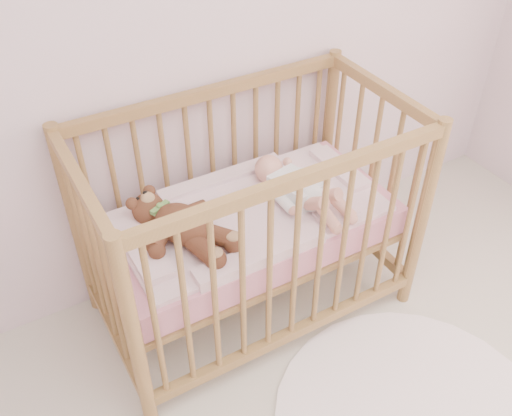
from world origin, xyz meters
TOP-DOWN VIEW (x-y plane):
  - wall_back at (0.00, 2.00)m, footprint 4.00×0.02m
  - crib at (0.16, 1.60)m, footprint 1.36×0.76m
  - mattress at (0.16, 1.60)m, footprint 1.22×0.62m
  - blanket at (0.16, 1.60)m, footprint 1.10×0.58m
  - baby at (0.38, 1.58)m, footprint 0.39×0.61m
  - teddy_bear at (-0.15, 1.58)m, footprint 0.56×0.64m

SIDE VIEW (x-z plane):
  - mattress at x=0.16m, z-range 0.42..0.55m
  - crib at x=0.16m, z-range 0.00..1.00m
  - blanket at x=0.16m, z-range 0.53..0.59m
  - baby at x=0.38m, z-range 0.57..0.70m
  - teddy_bear at x=-0.15m, z-range 0.57..0.72m
  - wall_back at x=0.00m, z-range 0.00..2.70m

